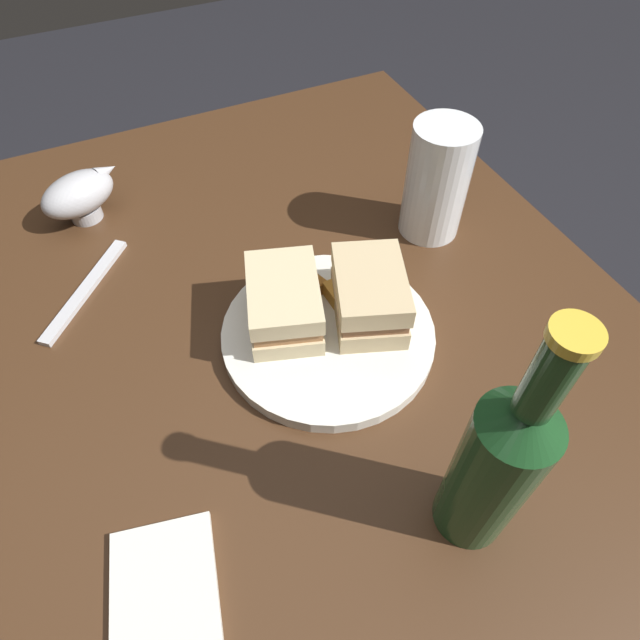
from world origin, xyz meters
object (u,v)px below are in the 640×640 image
at_px(sandwich_half_left, 369,296).
at_px(cider_bottle, 496,466).
at_px(gravy_boat, 79,194).
at_px(fork, 86,290).
at_px(napkin, 164,587).
at_px(pint_glass, 436,186).
at_px(plate, 328,334).
at_px(sandwich_half_right, 284,303).

xyz_separation_m(sandwich_half_left, cider_bottle, (-0.24, 0.02, 0.06)).
distance_m(gravy_boat, fork, 0.15).
bearing_deg(sandwich_half_left, napkin, 122.22).
xyz_separation_m(sandwich_half_left, pint_glass, (0.12, -0.16, 0.02)).
distance_m(cider_bottle, fork, 0.53).
xyz_separation_m(cider_bottle, fork, (0.44, 0.28, -0.11)).
distance_m(sandwich_half_left, fork, 0.36).
height_order(pint_glass, napkin, pint_glass).
bearing_deg(plate, napkin, 127.16).
relative_size(pint_glass, cider_bottle, 0.56).
height_order(plate, gravy_boat, gravy_boat).
height_order(sandwich_half_left, sandwich_half_right, sandwich_half_left).
bearing_deg(cider_bottle, gravy_boat, 22.92).
bearing_deg(cider_bottle, plate, 6.89).
relative_size(sandwich_half_left, fork, 0.74).
bearing_deg(fork, sandwich_half_right, 93.33).
bearing_deg(napkin, sandwich_half_right, -42.96).
height_order(pint_glass, gravy_boat, pint_glass).
bearing_deg(gravy_boat, plate, -147.52).
height_order(plate, pint_glass, pint_glass).
bearing_deg(sandwich_half_left, fork, 56.95).
xyz_separation_m(plate, sandwich_half_left, (0.00, -0.05, 0.04)).
bearing_deg(cider_bottle, fork, 32.13).
xyz_separation_m(sandwich_half_right, gravy_boat, (0.31, 0.18, -0.01)).
bearing_deg(cider_bottle, sandwich_half_right, 13.79).
distance_m(gravy_boat, cider_bottle, 0.64).
height_order(plate, sandwich_half_left, sandwich_half_left).
height_order(cider_bottle, napkin, cider_bottle).
relative_size(sandwich_half_right, gravy_boat, 1.07).
bearing_deg(napkin, plate, -52.84).
height_order(plate, sandwich_half_right, sandwich_half_right).
bearing_deg(gravy_boat, sandwich_half_left, -141.52).
height_order(pint_glass, fork, pint_glass).
relative_size(pint_glass, napkin, 1.43).
distance_m(sandwich_half_right, fork, 0.27).
distance_m(sandwich_half_left, pint_glass, 0.20).
xyz_separation_m(sandwich_half_right, napkin, (-0.22, 0.21, -0.04)).
bearing_deg(plate, cider_bottle, -173.11).
height_order(gravy_boat, napkin, gravy_boat).
distance_m(plate, gravy_boat, 0.41).
xyz_separation_m(gravy_boat, napkin, (-0.53, 0.03, -0.04)).
bearing_deg(sandwich_half_left, cider_bottle, 174.54).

